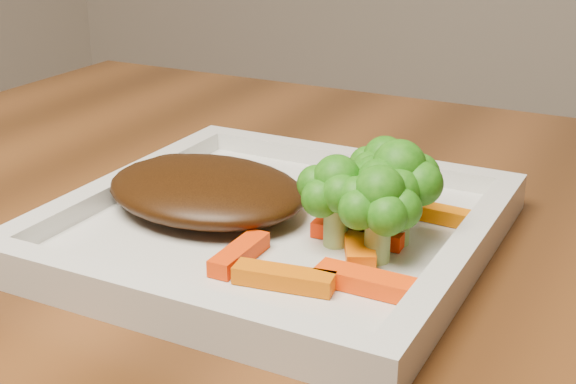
% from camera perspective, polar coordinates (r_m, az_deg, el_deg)
% --- Properties ---
extents(plate, '(0.27, 0.27, 0.01)m').
position_cam_1_polar(plate, '(0.53, -0.96, -2.92)').
color(plate, silver).
rests_on(plate, dining_table).
extents(steak, '(0.16, 0.13, 0.03)m').
position_cam_1_polar(steak, '(0.55, -5.84, 0.18)').
color(steak, '#341A07').
rests_on(steak, plate).
extents(broccoli_0, '(0.07, 0.07, 0.07)m').
position_cam_1_polar(broccoli_0, '(0.53, 6.85, 1.63)').
color(broccoli_0, '#3A7A14').
rests_on(broccoli_0, plate).
extents(broccoli_1, '(0.06, 0.06, 0.06)m').
position_cam_1_polar(broccoli_1, '(0.50, 7.79, -0.19)').
color(broccoli_1, '#137714').
rests_on(broccoli_1, plate).
extents(broccoli_2, '(0.07, 0.07, 0.06)m').
position_cam_1_polar(broccoli_2, '(0.47, 6.45, -1.62)').
color(broccoli_2, '#377213').
rests_on(broccoli_2, plate).
extents(broccoli_3, '(0.06, 0.06, 0.06)m').
position_cam_1_polar(broccoli_3, '(0.49, 3.45, -0.47)').
color(broccoli_3, '#356510').
rests_on(broccoli_3, plate).
extents(carrot_0, '(0.06, 0.02, 0.01)m').
position_cam_1_polar(carrot_0, '(0.45, -0.30, -6.12)').
color(carrot_0, '#D25B03').
rests_on(carrot_0, plate).
extents(carrot_1, '(0.06, 0.02, 0.01)m').
position_cam_1_polar(carrot_1, '(0.45, 5.89, -6.42)').
color(carrot_1, '#FF3E04').
rests_on(carrot_1, plate).
extents(carrot_2, '(0.01, 0.05, 0.01)m').
position_cam_1_polar(carrot_2, '(0.48, -3.48, -4.41)').
color(carrot_2, '#EA3403').
rests_on(carrot_2, plate).
extents(carrot_3, '(0.05, 0.02, 0.01)m').
position_cam_1_polar(carrot_3, '(0.54, 11.89, -1.79)').
color(carrot_3, '#DA6603').
rests_on(carrot_3, plate).
extents(carrot_4, '(0.04, 0.06, 0.01)m').
position_cam_1_polar(carrot_4, '(0.56, 3.99, -0.25)').
color(carrot_4, '#D35D03').
rests_on(carrot_4, plate).
extents(carrot_5, '(0.04, 0.06, 0.01)m').
position_cam_1_polar(carrot_5, '(0.50, 5.04, -3.53)').
color(carrot_5, '#FF6204').
rests_on(carrot_5, plate).
extents(carrot_6, '(0.06, 0.02, 0.01)m').
position_cam_1_polar(carrot_6, '(0.51, 5.00, -2.94)').
color(carrot_6, '#F02903').
rests_on(carrot_6, plate).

